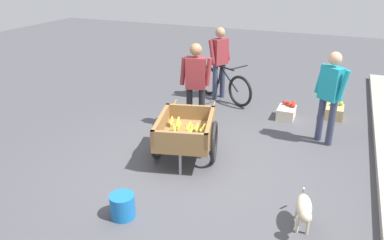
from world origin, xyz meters
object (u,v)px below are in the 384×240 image
(dog, at_px, (304,208))
(cyclist_person, at_px, (219,57))
(vendor_person, at_px, (196,80))
(bicycle, at_px, (224,84))
(fruit_cart, at_px, (185,133))
(mixed_fruit_crate, at_px, (287,112))
(bystander_person, at_px, (330,91))
(plastic_bucket, at_px, (123,206))
(apple_crate, at_px, (334,112))

(dog, bearing_deg, cyclist_person, -148.94)
(vendor_person, relative_size, bicycle, 1.05)
(fruit_cart, relative_size, vendor_person, 1.15)
(dog, bearing_deg, mixed_fruit_crate, -167.60)
(cyclist_person, bearing_deg, vendor_person, 4.62)
(dog, xyz_separation_m, mixed_fruit_crate, (-3.23, -0.71, -0.14))
(bicycle, distance_m, bystander_person, 2.64)
(plastic_bucket, bearing_deg, fruit_cart, 175.41)
(vendor_person, bearing_deg, plastic_bucket, 3.24)
(mixed_fruit_crate, distance_m, bystander_person, 1.36)
(fruit_cart, xyz_separation_m, mixed_fruit_crate, (-2.23, 1.17, -0.31))
(cyclist_person, height_order, dog, cyclist_person)
(bystander_person, bearing_deg, apple_crate, 174.94)
(cyclist_person, xyz_separation_m, mixed_fruit_crate, (0.59, 1.59, -0.80))
(fruit_cart, height_order, plastic_bucket, fruit_cart)
(dog, bearing_deg, vendor_person, -134.32)
(cyclist_person, distance_m, mixed_fruit_crate, 1.88)
(bicycle, relative_size, apple_crate, 3.37)
(cyclist_person, bearing_deg, bicycle, 61.28)
(mixed_fruit_crate, bearing_deg, plastic_bucket, -18.74)
(fruit_cart, relative_size, dog, 2.67)
(fruit_cart, height_order, cyclist_person, cyclist_person)
(fruit_cart, relative_size, mixed_fruit_crate, 4.06)
(dog, bearing_deg, bystander_person, 179.10)
(bicycle, xyz_separation_m, dog, (3.75, 2.17, -0.08))
(fruit_cart, xyz_separation_m, bystander_person, (-1.41, 1.92, 0.48))
(plastic_bucket, xyz_separation_m, bystander_person, (-3.01, 2.05, 0.77))
(dog, height_order, bystander_person, bystander_person)
(bicycle, xyz_separation_m, mixed_fruit_crate, (0.52, 1.46, -0.22))
(vendor_person, bearing_deg, fruit_cart, 14.20)
(fruit_cart, height_order, vendor_person, vendor_person)
(cyclist_person, distance_m, bystander_person, 2.73)
(apple_crate, height_order, bystander_person, bystander_person)
(apple_crate, relative_size, mixed_fruit_crate, 1.00)
(plastic_bucket, xyz_separation_m, mixed_fruit_crate, (-3.83, 1.30, -0.02))
(vendor_person, height_order, bicycle, vendor_person)
(fruit_cart, relative_size, bicycle, 1.20)
(fruit_cart, distance_m, apple_crate, 3.34)
(apple_crate, relative_size, bystander_person, 0.28)
(vendor_person, xyz_separation_m, mixed_fruit_crate, (-1.12, 1.45, -0.80))
(bystander_person, bearing_deg, plastic_bucket, -34.25)
(bicycle, bearing_deg, mixed_fruit_crate, 70.50)
(mixed_fruit_crate, bearing_deg, vendor_person, -52.38)
(dog, relative_size, plastic_bucket, 2.25)
(dog, distance_m, apple_crate, 3.64)
(apple_crate, bearing_deg, bystander_person, -5.06)
(bicycle, height_order, plastic_bucket, bicycle)
(vendor_person, xyz_separation_m, plastic_bucket, (2.71, 0.15, -0.78))
(bicycle, xyz_separation_m, cyclist_person, (-0.07, -0.13, 0.57))
(apple_crate, xyz_separation_m, bystander_person, (1.22, -0.11, 0.80))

